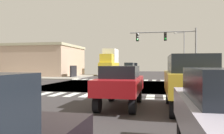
% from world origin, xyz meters
% --- Properties ---
extents(ground, '(90.00, 90.00, 0.05)m').
position_xyz_m(ground, '(0.00, 0.00, -0.03)').
color(ground, '#343032').
extents(sidewalk_corner_nw, '(12.00, 12.00, 0.14)m').
position_xyz_m(sidewalk_corner_nw, '(-13.00, 12.00, 0.07)').
color(sidewalk_corner_nw, gray).
rests_on(sidewalk_corner_nw, ground).
extents(crosswalk_near, '(13.50, 2.00, 0.01)m').
position_xyz_m(crosswalk_near, '(-0.25, -7.30, 0.00)').
color(crosswalk_near, white).
rests_on(crosswalk_near, ground).
extents(crosswalk_far, '(13.50, 2.00, 0.01)m').
position_xyz_m(crosswalk_far, '(-0.25, 7.30, 0.00)').
color(crosswalk_far, white).
rests_on(crosswalk_far, ground).
extents(traffic_signal_mast, '(7.91, 0.55, 6.29)m').
position_xyz_m(traffic_signal_mast, '(4.96, 7.07, 4.70)').
color(traffic_signal_mast, gray).
rests_on(traffic_signal_mast, ground).
extents(street_lamp, '(1.78, 0.32, 7.26)m').
position_xyz_m(street_lamp, '(7.63, 17.54, 4.40)').
color(street_lamp, gray).
rests_on(street_lamp, ground).
extents(bank_building, '(14.27, 10.99, 5.23)m').
position_xyz_m(bank_building, '(-16.32, 14.99, 2.62)').
color(bank_building, tan).
rests_on(bank_building, ground).
extents(sedan_nearside_1, '(1.80, 4.30, 1.88)m').
position_xyz_m(sedan_nearside_1, '(2.00, -10.80, 1.12)').
color(sedan_nearside_1, black).
rests_on(sedan_nearside_1, ground).
extents(suv_farside_1, '(1.96, 4.60, 2.34)m').
position_xyz_m(suv_farside_1, '(5.00, -11.08, 1.39)').
color(suv_farside_1, black).
rests_on(suv_farside_1, ground).
extents(pickup_crossing_1, '(2.00, 5.10, 2.35)m').
position_xyz_m(pickup_crossing_1, '(-2.00, 33.85, 1.29)').
color(pickup_crossing_1, black).
rests_on(pickup_crossing_1, ground).
extents(box_truck_middle_1, '(2.40, 7.20, 4.85)m').
position_xyz_m(box_truck_middle_1, '(-5.00, 19.59, 2.56)').
color(box_truck_middle_1, black).
rests_on(box_truck_middle_1, ground).
extents(suv_outer_2, '(1.96, 4.60, 2.34)m').
position_xyz_m(suv_outer_2, '(-2.00, 24.90, 1.39)').
color(suv_outer_2, black).
rests_on(suv_outer_2, ground).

